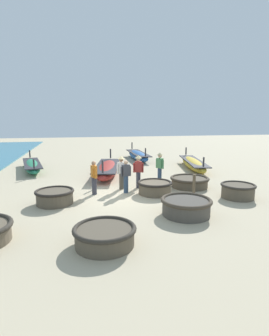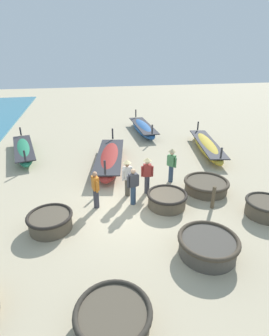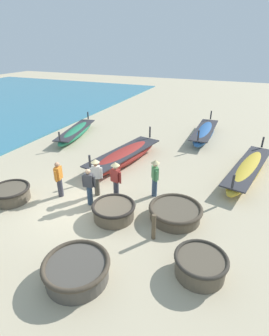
# 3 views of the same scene
# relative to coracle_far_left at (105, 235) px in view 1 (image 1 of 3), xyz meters

# --- Properties ---
(ground_plane) EXTENTS (80.00, 80.00, 0.00)m
(ground_plane) POSITION_rel_coracle_far_left_xyz_m (1.07, 4.74, -0.30)
(ground_plane) COLOR #BCAD8C
(coracle_far_left) EXTENTS (1.77, 1.77, 0.55)m
(coracle_far_left) POSITION_rel_coracle_far_left_xyz_m (0.00, 0.00, 0.00)
(coracle_far_left) COLOR brown
(coracle_far_left) RESTS_ON ground
(coracle_tilted) EXTENTS (1.59, 1.59, 0.60)m
(coracle_tilted) POSITION_rel_coracle_far_left_xyz_m (-1.65, 4.05, 0.02)
(coracle_tilted) COLOR brown
(coracle_tilted) RESTS_ON ground
(coracle_weathered) EXTENTS (1.62, 1.62, 0.59)m
(coracle_weathered) POSITION_rel_coracle_far_left_xyz_m (2.80, 4.62, 0.02)
(coracle_weathered) COLOR brown
(coracle_weathered) RESTS_ON ground
(coracle_front_right) EXTENTS (1.87, 1.87, 0.62)m
(coracle_front_right) POSITION_rel_coracle_far_left_xyz_m (3.14, 1.73, 0.04)
(coracle_front_right) COLOR #4C473F
(coracle_front_right) RESTS_ON ground
(coracle_far_right) EXTENTS (1.51, 1.51, 0.63)m
(coracle_far_right) POSITION_rel_coracle_far_left_xyz_m (6.23, 3.22, 0.04)
(coracle_far_right) COLOR brown
(coracle_far_right) RESTS_ON ground
(coracle_center) EXTENTS (1.99, 1.99, 0.52)m
(coracle_center) POSITION_rel_coracle_far_left_xyz_m (4.92, 5.46, -0.01)
(coracle_center) COLOR brown
(coracle_center) RESTS_ON ground
(long_boat_green_hull) EXTENTS (1.15, 5.56, 1.28)m
(long_boat_green_hull) POSITION_rel_coracle_far_left_xyz_m (4.38, 15.05, 0.07)
(long_boat_green_hull) COLOR #285693
(long_boat_green_hull) RESTS_ON ground
(long_boat_white_hull) EXTENTS (2.39, 5.83, 1.35)m
(long_boat_white_hull) POSITION_rel_coracle_far_left_xyz_m (1.09, 9.24, 0.09)
(long_boat_white_hull) COLOR maroon
(long_boat_white_hull) RESTS_ON ground
(long_boat_ochre_hull) EXTENTS (2.09, 5.42, 1.12)m
(long_boat_ochre_hull) POSITION_rel_coracle_far_left_xyz_m (-3.76, 11.84, 0.03)
(long_boat_ochre_hull) COLOR #237551
(long_boat_ochre_hull) RESTS_ON ground
(long_boat_blue_hull) EXTENTS (2.28, 6.06, 1.21)m
(long_boat_blue_hull) POSITION_rel_coracle_far_left_xyz_m (7.28, 10.18, 0.05)
(long_boat_blue_hull) COLOR gold
(long_boat_blue_hull) RESTS_ON ground
(fisherman_hauling) EXTENTS (0.29, 0.52, 1.57)m
(fisherman_hauling) POSITION_rel_coracle_far_left_xyz_m (0.03, 5.11, 0.54)
(fisherman_hauling) COLOR #383842
(fisherman_hauling) RESTS_ON ground
(fisherman_crouching) EXTENTS (0.52, 0.36, 1.67)m
(fisherman_crouching) POSITION_rel_coracle_far_left_xyz_m (2.30, 5.84, 0.66)
(fisherman_crouching) COLOR #383842
(fisherman_crouching) RESTS_ON ground
(fisherman_by_coracle) EXTENTS (0.49, 0.36, 1.67)m
(fisherman_by_coracle) POSITION_rel_coracle_far_left_xyz_m (1.41, 5.79, 0.66)
(fisherman_by_coracle) COLOR #4C473D
(fisherman_by_coracle) RESTS_ON ground
(fisherman_standing_right) EXTENTS (0.37, 0.45, 1.67)m
(fisherman_standing_right) POSITION_rel_coracle_far_left_xyz_m (3.68, 6.67, 0.66)
(fisherman_standing_right) COLOR #2D425B
(fisherman_standing_right) RESTS_ON ground
(fisherman_standing_left) EXTENTS (0.52, 0.30, 1.57)m
(fisherman_standing_left) POSITION_rel_coracle_far_left_xyz_m (1.51, 5.06, 0.54)
(fisherman_standing_left) COLOR #2D425B
(fisherman_standing_left) RESTS_ON ground
(mooring_post_mid_beach) EXTENTS (0.14, 0.14, 0.95)m
(mooring_post_mid_beach) POSITION_rel_coracle_far_left_xyz_m (4.54, 4.11, 0.18)
(mooring_post_mid_beach) COLOR brown
(mooring_post_mid_beach) RESTS_ON ground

